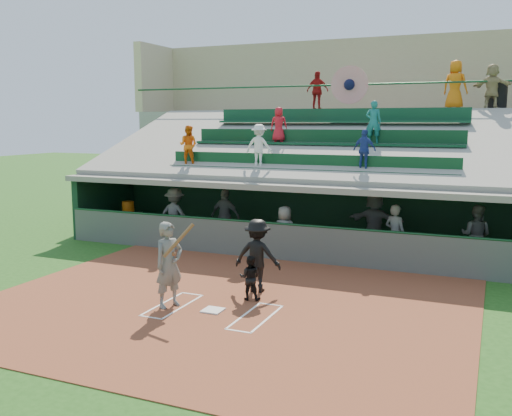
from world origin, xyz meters
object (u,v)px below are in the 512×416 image
at_px(batter_at_plate, 169,264).
at_px(catcher, 250,278).
at_px(home_plate, 213,310).
at_px(water_cooler, 128,207).
at_px(white_table, 128,223).
at_px(trash_bin, 498,96).

distance_m(batter_at_plate, catcher, 1.92).
distance_m(home_plate, catcher, 1.26).
bearing_deg(water_cooler, batter_at_plate, -48.69).
bearing_deg(white_table, home_plate, -56.23).
relative_size(home_plate, batter_at_plate, 0.22).
height_order(home_plate, water_cooler, water_cooler).
xyz_separation_m(catcher, white_table, (-7.27, 5.42, -0.12)).
bearing_deg(water_cooler, home_plate, -43.54).
distance_m(white_table, trash_bin, 14.51).
xyz_separation_m(home_plate, batter_at_plate, (-1.03, -0.10, 0.96)).
bearing_deg(white_table, trash_bin, 13.74).
bearing_deg(white_table, batter_at_plate, -61.38).
bearing_deg(trash_bin, home_plate, -113.42).
bearing_deg(batter_at_plate, home_plate, 5.80).
height_order(home_plate, batter_at_plate, batter_at_plate).
bearing_deg(white_table, catcher, -49.48).
distance_m(catcher, water_cooler, 9.07).
bearing_deg(water_cooler, trash_bin, 26.52).
xyz_separation_m(batter_at_plate, white_table, (-5.80, 6.59, -0.56)).
xyz_separation_m(catcher, water_cooler, (-7.25, 5.42, 0.49)).
distance_m(home_plate, batter_at_plate, 1.41).
relative_size(home_plate, trash_bin, 0.43).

